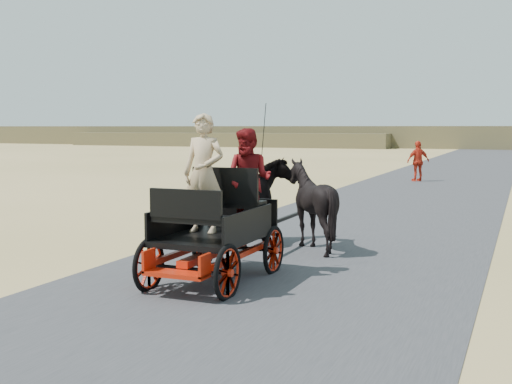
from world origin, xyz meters
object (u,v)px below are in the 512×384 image
at_px(pedestrian, 418,161).
at_px(horse_left, 258,202).
at_px(carriage, 215,257).
at_px(horse_right, 311,205).

bearing_deg(pedestrian, horse_left, 50.14).
height_order(carriage, pedestrian, pedestrian).
bearing_deg(carriage, horse_left, 100.39).
xyz_separation_m(carriage, horse_left, (-0.55, 3.00, 0.49)).
relative_size(carriage, horse_right, 1.41).
distance_m(horse_right, pedestrian, 16.28).
height_order(horse_left, horse_right, horse_right).
bearing_deg(pedestrian, horse_right, 54.01).
height_order(horse_left, pedestrian, pedestrian).
xyz_separation_m(carriage, horse_right, (0.55, 3.00, 0.49)).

